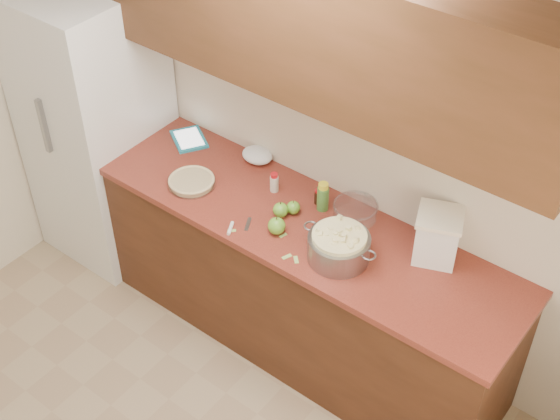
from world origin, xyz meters
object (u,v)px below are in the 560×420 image
Objects in this scene: pie at (192,182)px; colander at (339,247)px; flour_canister at (437,236)px; tablet at (189,139)px.

pie is 0.64× the size of colander.
flour_canister is (1.33, 0.32, 0.11)m from pie.
flour_canister is at bearing 32.26° from tablet.
colander is 1.45× the size of flour_canister.
flour_canister is 0.97× the size of tablet.
pie is 0.42m from tablet.
flour_canister is 1.63m from tablet.
tablet is at bearing -179.36° from flour_canister.
flour_canister reaches higher than pie.
colander is 1.29m from tablet.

